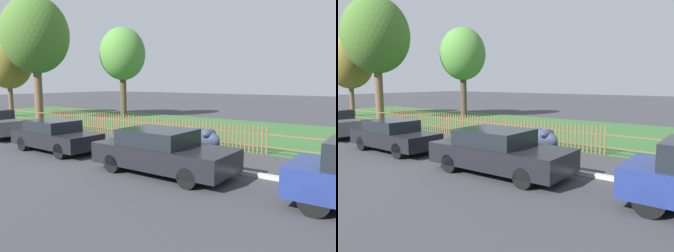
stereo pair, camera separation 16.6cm
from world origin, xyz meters
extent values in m
plane|color=#38383D|center=(0.00, 0.00, 0.00)|extent=(120.00, 120.00, 0.00)
cube|color=#B2ADA3|center=(0.00, 0.10, 0.06)|extent=(42.94, 0.20, 0.12)
cube|color=#33602D|center=(0.00, 8.19, 0.01)|extent=(42.94, 10.10, 0.01)
cube|color=brown|center=(0.00, 3.17, 0.31)|extent=(42.94, 0.03, 0.05)
cube|color=brown|center=(0.00, 3.17, 0.81)|extent=(42.94, 0.03, 0.05)
cube|color=brown|center=(-6.91, 3.14, 0.56)|extent=(0.06, 0.03, 1.12)
cube|color=brown|center=(-6.74, 3.14, 0.56)|extent=(0.06, 0.03, 1.12)
cube|color=brown|center=(-6.56, 3.14, 0.56)|extent=(0.06, 0.03, 1.12)
cube|color=brown|center=(-6.39, 3.14, 0.56)|extent=(0.06, 0.03, 1.12)
cube|color=brown|center=(-6.21, 3.14, 0.56)|extent=(0.06, 0.03, 1.12)
cube|color=brown|center=(-6.04, 3.14, 0.56)|extent=(0.06, 0.03, 1.12)
cube|color=brown|center=(-5.86, 3.14, 0.56)|extent=(0.06, 0.03, 1.12)
cube|color=brown|center=(-5.69, 3.14, 0.56)|extent=(0.06, 0.03, 1.12)
cube|color=brown|center=(-5.51, 3.14, 0.56)|extent=(0.06, 0.03, 1.12)
cube|color=brown|center=(-5.34, 3.14, 0.56)|extent=(0.06, 0.03, 1.12)
cube|color=brown|center=(-5.16, 3.14, 0.56)|extent=(0.06, 0.03, 1.12)
cube|color=brown|center=(-4.99, 3.14, 0.56)|extent=(0.06, 0.03, 1.12)
cube|color=brown|center=(-4.81, 3.14, 0.56)|extent=(0.06, 0.03, 1.12)
cube|color=brown|center=(-4.64, 3.14, 0.56)|extent=(0.06, 0.03, 1.12)
cube|color=brown|center=(-4.46, 3.14, 0.56)|extent=(0.06, 0.03, 1.12)
cube|color=brown|center=(-4.29, 3.14, 0.56)|extent=(0.06, 0.03, 1.12)
cube|color=brown|center=(-4.11, 3.14, 0.56)|extent=(0.06, 0.03, 1.12)
cube|color=brown|center=(-3.94, 3.14, 0.56)|extent=(0.06, 0.03, 1.12)
cube|color=brown|center=(-3.76, 3.14, 0.56)|extent=(0.06, 0.03, 1.12)
cube|color=brown|center=(-3.59, 3.14, 0.56)|extent=(0.06, 0.03, 1.12)
cube|color=brown|center=(-3.41, 3.14, 0.56)|extent=(0.06, 0.03, 1.12)
cube|color=brown|center=(-3.24, 3.14, 0.56)|extent=(0.06, 0.03, 1.12)
cube|color=brown|center=(-3.06, 3.14, 0.56)|extent=(0.06, 0.03, 1.12)
cube|color=brown|center=(-2.89, 3.14, 0.56)|extent=(0.06, 0.03, 1.12)
cube|color=brown|center=(-2.71, 3.14, 0.56)|extent=(0.06, 0.03, 1.12)
cube|color=brown|center=(-2.54, 3.14, 0.56)|extent=(0.06, 0.03, 1.12)
cube|color=brown|center=(-2.36, 3.14, 0.56)|extent=(0.06, 0.03, 1.12)
cube|color=brown|center=(-2.19, 3.14, 0.56)|extent=(0.06, 0.03, 1.12)
cube|color=brown|center=(-2.01, 3.14, 0.56)|extent=(0.06, 0.03, 1.12)
cube|color=brown|center=(-1.84, 3.14, 0.56)|extent=(0.06, 0.03, 1.12)
cube|color=brown|center=(-1.66, 3.14, 0.56)|extent=(0.06, 0.03, 1.12)
cube|color=brown|center=(-1.49, 3.14, 0.56)|extent=(0.06, 0.03, 1.12)
cube|color=brown|center=(-1.31, 3.14, 0.56)|extent=(0.06, 0.03, 1.12)
cube|color=brown|center=(-1.14, 3.14, 0.56)|extent=(0.06, 0.03, 1.12)
cube|color=brown|center=(-0.96, 3.14, 0.56)|extent=(0.06, 0.03, 1.12)
cube|color=brown|center=(-0.79, 3.14, 0.56)|extent=(0.06, 0.03, 1.12)
cube|color=brown|center=(-0.61, 3.14, 0.56)|extent=(0.06, 0.03, 1.12)
cube|color=brown|center=(-0.44, 3.14, 0.56)|extent=(0.06, 0.03, 1.12)
cube|color=brown|center=(-0.26, 3.14, 0.56)|extent=(0.06, 0.03, 1.12)
cube|color=brown|center=(-0.09, 3.14, 0.56)|extent=(0.06, 0.03, 1.12)
cube|color=brown|center=(0.09, 3.14, 0.56)|extent=(0.06, 0.03, 1.12)
cube|color=brown|center=(0.26, 3.14, 0.56)|extent=(0.06, 0.03, 1.12)
cube|color=brown|center=(0.44, 3.14, 0.56)|extent=(0.06, 0.03, 1.12)
cube|color=brown|center=(0.61, 3.14, 0.56)|extent=(0.06, 0.03, 1.12)
cube|color=brown|center=(0.79, 3.14, 0.56)|extent=(0.06, 0.03, 1.12)
cube|color=brown|center=(0.96, 3.14, 0.56)|extent=(0.06, 0.03, 1.12)
cube|color=brown|center=(1.14, 3.14, 0.56)|extent=(0.06, 0.03, 1.12)
cube|color=brown|center=(1.31, 3.14, 0.56)|extent=(0.06, 0.03, 1.12)
cube|color=brown|center=(1.49, 3.14, 0.56)|extent=(0.06, 0.03, 1.12)
cube|color=brown|center=(1.66, 3.14, 0.56)|extent=(0.06, 0.03, 1.12)
cube|color=brown|center=(1.84, 3.14, 0.56)|extent=(0.06, 0.03, 1.12)
cube|color=brown|center=(2.01, 3.14, 0.56)|extent=(0.06, 0.03, 1.12)
cube|color=brown|center=(2.19, 3.14, 0.56)|extent=(0.06, 0.03, 1.12)
cube|color=brown|center=(2.36, 3.14, 0.56)|extent=(0.06, 0.03, 1.12)
cube|color=brown|center=(2.54, 3.14, 0.56)|extent=(0.06, 0.03, 1.12)
cube|color=brown|center=(2.71, 3.14, 0.56)|extent=(0.06, 0.03, 1.12)
cube|color=brown|center=(2.89, 3.14, 0.56)|extent=(0.06, 0.03, 1.12)
cube|color=brown|center=(3.06, 3.14, 0.56)|extent=(0.06, 0.03, 1.12)
cube|color=brown|center=(3.24, 3.14, 0.56)|extent=(0.06, 0.03, 1.12)
cube|color=brown|center=(3.41, 3.14, 0.56)|extent=(0.06, 0.03, 1.12)
cube|color=brown|center=(3.59, 3.14, 0.56)|extent=(0.06, 0.03, 1.12)
cube|color=brown|center=(3.76, 3.14, 0.56)|extent=(0.06, 0.03, 1.12)
cube|color=brown|center=(3.94, 3.14, 0.56)|extent=(0.06, 0.03, 1.12)
cube|color=brown|center=(4.11, 3.14, 0.56)|extent=(0.06, 0.03, 1.12)
cube|color=brown|center=(4.29, 3.14, 0.56)|extent=(0.06, 0.03, 1.12)
cube|color=brown|center=(4.46, 3.14, 0.56)|extent=(0.06, 0.03, 1.12)
cube|color=brown|center=(4.64, 3.14, 0.56)|extent=(0.06, 0.03, 1.12)
cube|color=brown|center=(4.81, 3.14, 0.56)|extent=(0.06, 0.03, 1.12)
cube|color=brown|center=(4.99, 3.14, 0.56)|extent=(0.06, 0.03, 1.12)
cube|color=brown|center=(5.16, 3.14, 0.56)|extent=(0.06, 0.03, 1.12)
cube|color=brown|center=(5.34, 3.14, 0.56)|extent=(0.06, 0.03, 1.12)
cube|color=brown|center=(5.51, 3.14, 0.56)|extent=(0.06, 0.03, 1.12)
cube|color=brown|center=(5.69, 3.14, 0.56)|extent=(0.06, 0.03, 1.12)
cube|color=brown|center=(5.86, 3.14, 0.56)|extent=(0.06, 0.03, 1.12)
cube|color=brown|center=(6.04, 3.14, 0.56)|extent=(0.06, 0.03, 1.12)
cube|color=brown|center=(6.21, 3.14, 0.56)|extent=(0.06, 0.03, 1.12)
cube|color=brown|center=(6.39, 3.14, 0.56)|extent=(0.06, 0.03, 1.12)
cube|color=brown|center=(6.56, 3.14, 0.56)|extent=(0.06, 0.03, 1.12)
cube|color=brown|center=(6.74, 3.14, 0.56)|extent=(0.06, 0.03, 1.12)
cube|color=brown|center=(6.91, 3.14, 0.56)|extent=(0.06, 0.03, 1.12)
cylinder|color=black|center=(-4.37, -0.35, 0.33)|extent=(0.67, 0.16, 0.66)
cylinder|color=black|center=(-6.78, -0.26, 0.33)|extent=(0.67, 0.16, 0.66)
cube|color=black|center=(-0.20, -1.22, 0.54)|extent=(3.99, 1.66, 0.57)
cube|color=black|center=(-0.40, -1.22, 1.05)|extent=(1.92, 1.49, 0.45)
cylinder|color=black|center=(1.03, -0.48, 0.30)|extent=(0.59, 0.14, 0.59)
cylinder|color=black|center=(1.03, -1.98, 0.30)|extent=(0.59, 0.14, 0.59)
cylinder|color=black|center=(-1.43, -0.46, 0.30)|extent=(0.59, 0.14, 0.59)
cylinder|color=black|center=(-1.44, -1.96, 0.30)|extent=(0.59, 0.14, 0.59)
cube|color=black|center=(5.24, -1.24, 0.57)|extent=(4.44, 1.90, 0.65)
cube|color=black|center=(5.02, -1.25, 1.13)|extent=(2.14, 1.69, 0.48)
cylinder|color=black|center=(6.60, -0.37, 0.29)|extent=(0.58, 0.15, 0.58)
cylinder|color=black|center=(6.62, -2.08, 0.29)|extent=(0.58, 0.15, 0.58)
cylinder|color=black|center=(3.86, -0.41, 0.29)|extent=(0.58, 0.15, 0.58)
cylinder|color=black|center=(3.88, -2.11, 0.29)|extent=(0.58, 0.15, 0.58)
cylinder|color=black|center=(9.71, -0.43, 0.34)|extent=(0.68, 0.15, 0.67)
cylinder|color=black|center=(9.73, -2.05, 0.34)|extent=(0.68, 0.15, 0.67)
cylinder|color=black|center=(5.44, 1.67, 0.29)|extent=(0.58, 0.15, 0.57)
cylinder|color=black|center=(4.08, 1.78, 0.29)|extent=(0.58, 0.15, 0.57)
ellipsoid|color=#2D3851|center=(4.76, 1.73, 0.64)|extent=(1.84, 0.73, 0.82)
ellipsoid|color=#2D3851|center=(5.18, 1.69, 0.86)|extent=(0.47, 0.76, 0.38)
cylinder|color=brown|center=(-14.92, 4.96, 1.59)|extent=(0.37, 0.37, 3.18)
ellipsoid|color=olive|center=(-14.92, 4.96, 4.32)|extent=(3.62, 3.62, 4.16)
cylinder|color=brown|center=(-10.87, 4.89, 2.32)|extent=(0.58, 0.58, 4.64)
ellipsoid|color=#426B28|center=(-10.87, 4.89, 6.16)|extent=(4.78, 4.78, 5.50)
cylinder|color=#473828|center=(-6.82, 9.64, 1.91)|extent=(0.48, 0.48, 3.83)
ellipsoid|color=#4C8438|center=(-6.82, 9.64, 4.94)|extent=(3.51, 3.51, 4.04)
camera|label=1|loc=(11.11, -9.12, 2.82)|focal=35.00mm
camera|label=2|loc=(11.24, -9.02, 2.82)|focal=35.00mm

